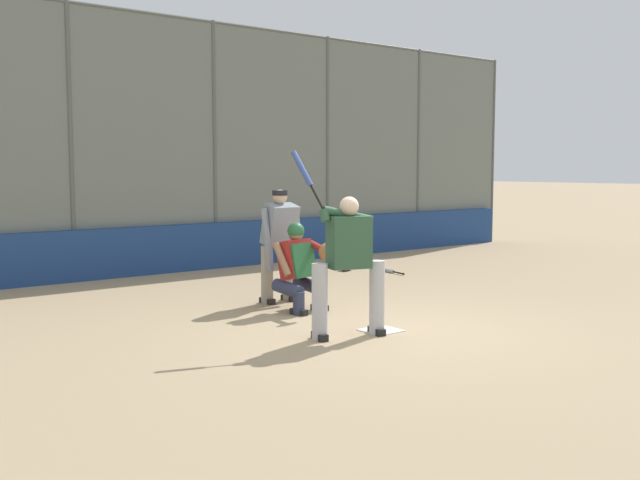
% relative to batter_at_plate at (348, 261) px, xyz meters
% --- Properties ---
extents(ground_plane, '(160.00, 160.00, 0.00)m').
position_rel_batter_at_plate_xyz_m(ground_plane, '(-0.53, 0.01, -0.90)').
color(ground_plane, tan).
extents(home_plate_marker, '(0.43, 0.43, 0.01)m').
position_rel_batter_at_plate_xyz_m(home_plate_marker, '(-0.53, 0.01, -0.90)').
color(home_plate_marker, white).
rests_on(home_plate_marker, ground_plane).
extents(backstop_fence, '(20.14, 0.08, 4.82)m').
position_rel_batter_at_plate_xyz_m(backstop_fence, '(-0.53, -6.31, 1.60)').
color(backstop_fence, '#515651').
rests_on(backstop_fence, ground_plane).
extents(padding_wall, '(19.66, 0.18, 0.90)m').
position_rel_batter_at_plate_xyz_m(padding_wall, '(-0.53, -6.21, -0.45)').
color(padding_wall, navy).
rests_on(padding_wall, ground_plane).
extents(bleachers_beyond, '(14.04, 3.05, 1.80)m').
position_rel_batter_at_plate_xyz_m(bleachers_beyond, '(-2.57, -9.17, -0.31)').
color(bleachers_beyond, slate).
rests_on(bleachers_beyond, ground_plane).
extents(batter_at_plate, '(0.90, 0.82, 2.19)m').
position_rel_batter_at_plate_xyz_m(batter_at_plate, '(0.00, 0.00, 0.00)').
color(batter_at_plate, '#B7B7BC').
rests_on(batter_at_plate, ground_plane).
extents(catcher_behind_plate, '(0.69, 0.80, 1.23)m').
position_rel_batter_at_plate_xyz_m(catcher_behind_plate, '(-0.52, -1.62, -0.26)').
color(catcher_behind_plate, '#2D334C').
rests_on(catcher_behind_plate, ground_plane).
extents(umpire_home, '(0.68, 0.41, 1.67)m').
position_rel_batter_at_plate_xyz_m(umpire_home, '(-0.68, -2.33, -0.01)').
color(umpire_home, gray).
rests_on(umpire_home, ground_plane).
extents(spare_bat_by_padding, '(0.21, 0.83, 0.07)m').
position_rel_batter_at_plate_xyz_m(spare_bat_by_padding, '(-4.16, -3.64, -0.87)').
color(spare_bat_by_padding, black).
rests_on(spare_bat_by_padding, ground_plane).
extents(fielding_glove_on_dirt, '(0.30, 0.23, 0.11)m').
position_rel_batter_at_plate_xyz_m(fielding_glove_on_dirt, '(-3.65, -4.29, -0.85)').
color(fielding_glove_on_dirt, '#56331E').
rests_on(fielding_glove_on_dirt, ground_plane).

